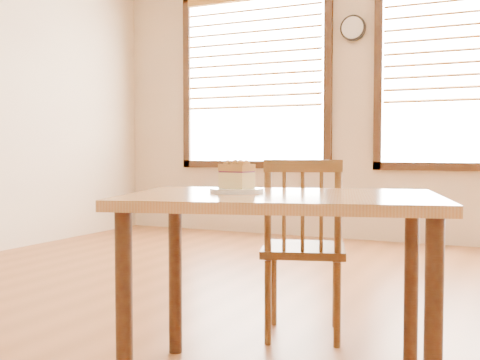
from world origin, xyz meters
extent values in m
plane|color=beige|center=(0.00, 4.00, 1.50)|extent=(7.00, 0.00, 7.00)
cube|color=white|center=(-1.90, 3.98, 1.70)|extent=(1.60, 0.02, 1.80)
cube|color=#3A230F|center=(-1.90, 3.97, 0.76)|extent=(1.76, 0.06, 0.08)
cube|color=#3A230F|center=(-2.74, 3.97, 1.70)|extent=(0.08, 0.06, 1.96)
cube|color=#3A230F|center=(-1.06, 3.97, 1.70)|extent=(0.08, 0.06, 1.96)
cube|color=#A76B27|center=(-1.90, 3.94, 2.43)|extent=(1.56, 0.05, 0.03)
cube|color=#A76B27|center=(-1.90, 3.94, 2.32)|extent=(1.56, 0.05, 0.03)
cube|color=#A76B27|center=(-1.90, 3.94, 2.20)|extent=(1.56, 0.05, 0.03)
cube|color=#A76B27|center=(-1.90, 3.94, 2.09)|extent=(1.56, 0.05, 0.03)
cube|color=#A76B27|center=(-1.90, 3.94, 1.97)|extent=(1.56, 0.05, 0.03)
cube|color=#A76B27|center=(-1.90, 3.94, 1.86)|extent=(1.56, 0.05, 0.03)
cube|color=#A76B27|center=(-1.90, 3.94, 1.74)|extent=(1.56, 0.05, 0.03)
cube|color=#A76B27|center=(-1.90, 3.94, 1.63)|extent=(1.56, 0.05, 0.03)
cube|color=#A76B27|center=(-1.90, 3.94, 1.51)|extent=(1.56, 0.05, 0.03)
cube|color=#A76B27|center=(-1.90, 3.94, 1.39)|extent=(1.56, 0.05, 0.03)
cube|color=white|center=(0.30, 3.98, 1.70)|extent=(1.60, 0.02, 1.80)
cube|color=#3A230F|center=(0.30, 3.97, 0.76)|extent=(1.76, 0.06, 0.08)
cube|color=#3A230F|center=(-0.54, 3.97, 1.70)|extent=(0.08, 0.06, 1.96)
cube|color=#A76B27|center=(0.30, 3.94, 2.20)|extent=(1.56, 0.05, 0.03)
cube|color=#A76B27|center=(0.30, 3.94, 2.09)|extent=(1.56, 0.05, 0.03)
cube|color=#A76B27|center=(0.30, 3.94, 1.97)|extent=(1.56, 0.05, 0.03)
cube|color=#A76B27|center=(0.30, 3.94, 1.86)|extent=(1.56, 0.05, 0.03)
cube|color=#A76B27|center=(0.30, 3.94, 1.74)|extent=(1.56, 0.05, 0.03)
cube|color=#A76B27|center=(0.30, 3.94, 1.63)|extent=(1.56, 0.05, 0.03)
cube|color=#A76B27|center=(0.30, 3.94, 1.51)|extent=(1.56, 0.05, 0.03)
cube|color=#A76B27|center=(0.30, 3.94, 1.39)|extent=(1.56, 0.05, 0.03)
cylinder|color=black|center=(-0.80, 3.96, 2.15)|extent=(0.26, 0.04, 0.26)
cylinder|color=white|center=(-0.80, 3.94, 2.15)|extent=(0.22, 0.01, 0.22)
cube|color=#B58146|center=(-0.04, 0.07, 0.73)|extent=(1.34, 1.07, 0.04)
cylinder|color=#3A230F|center=(-0.45, -0.38, 0.35)|extent=(0.06, 0.06, 0.71)
cylinder|color=#3A230F|center=(0.55, -0.10, 0.35)|extent=(0.06, 0.06, 0.71)
cylinder|color=#3A230F|center=(-0.62, 0.24, 0.35)|extent=(0.06, 0.06, 0.71)
cylinder|color=#3A230F|center=(0.37, 0.51, 0.35)|extent=(0.06, 0.06, 0.71)
cube|color=brown|center=(-0.18, 0.72, 0.43)|extent=(0.50, 0.50, 0.04)
cylinder|color=brown|center=(-0.07, 0.93, 0.19)|extent=(0.03, 0.03, 0.41)
cylinder|color=brown|center=(-0.38, 0.83, 0.19)|extent=(0.03, 0.03, 0.41)
cylinder|color=brown|center=(0.02, 0.62, 0.19)|extent=(0.03, 0.03, 0.41)
cylinder|color=brown|center=(-0.28, 0.52, 0.19)|extent=(0.03, 0.03, 0.41)
cylinder|color=brown|center=(0.03, 0.60, 0.65)|extent=(0.03, 0.03, 0.44)
cylinder|color=brown|center=(-0.28, 0.50, 0.65)|extent=(0.03, 0.03, 0.44)
cube|color=brown|center=(-0.12, 0.55, 0.85)|extent=(0.36, 0.14, 0.06)
cylinder|color=brown|center=(-0.04, 0.58, 0.64)|extent=(0.02, 0.02, 0.38)
cylinder|color=brown|center=(-0.12, 0.55, 0.64)|extent=(0.02, 0.02, 0.38)
cylinder|color=brown|center=(-0.21, 0.53, 0.64)|extent=(0.02, 0.02, 0.38)
cylinder|color=white|center=(-0.23, 0.06, 0.76)|extent=(0.21, 0.21, 0.02)
cylinder|color=white|center=(-0.23, 0.06, 0.75)|extent=(0.14, 0.14, 0.01)
cube|color=#E4C481|center=(-0.23, 0.06, 0.80)|extent=(0.13, 0.11, 0.06)
cube|color=#4D162B|center=(-0.23, 0.06, 0.83)|extent=(0.13, 0.11, 0.01)
cube|color=olive|center=(-0.23, 0.06, 0.85)|extent=(0.13, 0.11, 0.03)
sphere|color=olive|center=(-0.24, 0.04, 0.87)|extent=(0.02, 0.02, 0.02)
sphere|color=olive|center=(-0.23, 0.04, 0.87)|extent=(0.02, 0.02, 0.02)
sphere|color=olive|center=(-0.19, 0.07, 0.87)|extent=(0.02, 0.02, 0.02)
sphere|color=olive|center=(-0.20, 0.05, 0.87)|extent=(0.02, 0.02, 0.02)
sphere|color=olive|center=(-0.18, 0.03, 0.87)|extent=(0.02, 0.02, 0.02)
sphere|color=olive|center=(-0.24, 0.07, 0.87)|extent=(0.02, 0.02, 0.02)
sphere|color=olive|center=(-0.22, 0.03, 0.87)|extent=(0.01, 0.01, 0.01)
sphere|color=olive|center=(-0.23, 0.05, 0.87)|extent=(0.02, 0.02, 0.02)
sphere|color=olive|center=(-0.27, 0.06, 0.87)|extent=(0.01, 0.01, 0.01)
sphere|color=olive|center=(-0.24, 0.05, 0.87)|extent=(0.02, 0.02, 0.02)
sphere|color=olive|center=(-0.21, 0.03, 0.87)|extent=(0.02, 0.02, 0.02)
sphere|color=olive|center=(-0.18, 0.08, 0.87)|extent=(0.02, 0.02, 0.02)
sphere|color=olive|center=(-0.23, 0.06, 0.87)|extent=(0.02, 0.02, 0.02)
sphere|color=olive|center=(-0.18, 0.04, 0.87)|extent=(0.02, 0.02, 0.02)
sphere|color=olive|center=(-0.23, 0.06, 0.87)|extent=(0.01, 0.01, 0.01)
sphere|color=olive|center=(-0.22, 0.06, 0.87)|extent=(0.02, 0.02, 0.02)
sphere|color=olive|center=(-0.28, 0.08, 0.85)|extent=(0.02, 0.02, 0.02)
sphere|color=olive|center=(-0.28, 0.09, 0.84)|extent=(0.01, 0.01, 0.01)
sphere|color=olive|center=(-0.28, 0.08, 0.84)|extent=(0.01, 0.01, 0.01)
sphere|color=olive|center=(-0.29, 0.05, 0.86)|extent=(0.01, 0.01, 0.01)
sphere|color=olive|center=(-0.29, 0.05, 0.81)|extent=(0.02, 0.02, 0.02)
sphere|color=olive|center=(-0.29, 0.06, 0.81)|extent=(0.01, 0.01, 0.01)
camera|label=1|loc=(0.80, -2.07, 0.92)|focal=45.00mm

